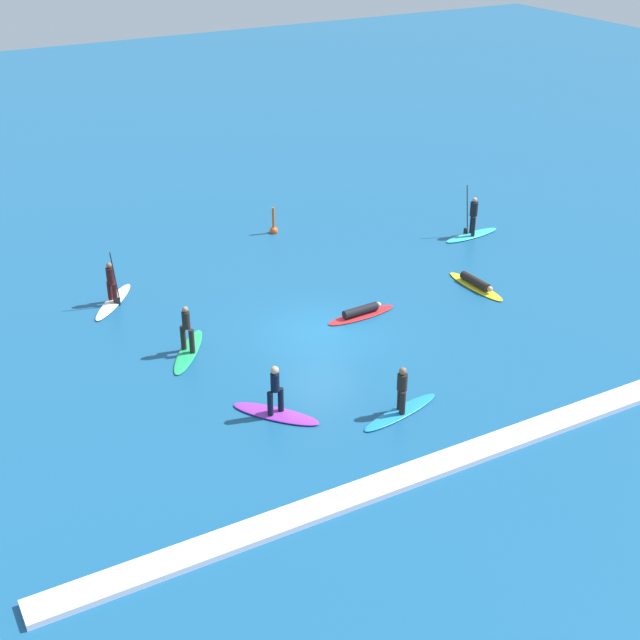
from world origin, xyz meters
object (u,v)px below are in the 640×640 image
surfer_on_blue_board (401,402)px  surfer_on_red_board (361,312)px  marker_buoy (274,228)px  surfer_on_teal_board (472,226)px  surfer_on_yellow_board (476,284)px  surfer_on_green_board (188,342)px  surfer_on_purple_board (276,405)px  surfer_on_white_board (113,294)px

surfer_on_blue_board → surfer_on_red_board: bearing=56.5°
marker_buoy → surfer_on_teal_board: bearing=-31.4°
surfer_on_yellow_board → surfer_on_blue_board: surfer_on_blue_board is taller
surfer_on_green_board → surfer_on_purple_board: surfer_on_green_board is taller
surfer_on_teal_board → surfer_on_purple_board: (-14.50, -8.84, -0.12)m
surfer_on_green_board → surfer_on_white_board: surfer_on_white_board is taller
surfer_on_green_board → surfer_on_yellow_board: surfer_on_green_board is taller
surfer_on_purple_board → surfer_on_white_board: (-2.10, 10.14, 0.02)m
surfer_on_green_board → surfer_on_red_board: 6.85m
surfer_on_purple_board → surfer_on_red_board: bearing=88.4°
surfer_on_teal_board → surfer_on_blue_board: size_ratio=0.97×
surfer_on_red_board → marker_buoy: marker_buoy is taller
marker_buoy → surfer_on_white_board: bearing=-158.3°
surfer_on_white_board → surfer_on_yellow_board: bearing=105.6°
surfer_on_purple_board → surfer_on_white_board: bearing=152.7°
surfer_on_blue_board → surfer_on_purple_board: bearing=139.7°
surfer_on_white_board → marker_buoy: bearing=150.7°
surfer_on_purple_board → surfer_on_white_board: size_ratio=0.94×
surfer_on_green_board → marker_buoy: size_ratio=2.24×
marker_buoy → surfer_on_purple_board: bearing=-116.0°
surfer_on_red_board → surfer_on_blue_board: bearing=-114.1°
surfer_on_teal_board → marker_buoy: surfer_on_teal_board is taller
surfer_on_purple_board → surfer_on_red_board: surfer_on_purple_board is taller
surfer_on_yellow_board → marker_buoy: 10.34m
surfer_on_teal_board → surfer_on_red_board: (-8.63, -4.37, -0.34)m
surfer_on_teal_board → surfer_on_yellow_board: surfer_on_teal_board is taller
surfer_on_purple_board → surfer_on_green_board: bearing=151.8°
surfer_on_yellow_board → surfer_on_blue_board: size_ratio=1.00×
surfer_on_yellow_board → surfer_on_white_board: size_ratio=1.09×
surfer_on_yellow_board → surfer_on_blue_board: bearing=-54.1°
surfer_on_purple_board → marker_buoy: size_ratio=2.06×
surfer_on_blue_board → surfer_on_red_board: size_ratio=1.07×
surfer_on_purple_board → marker_buoy: surfer_on_purple_board is taller
surfer_on_green_board → surfer_on_purple_board: bearing=46.1°
surfer_on_teal_board → surfer_on_purple_board: surfer_on_teal_board is taller
surfer_on_red_board → marker_buoy: 9.19m
surfer_on_green_board → surfer_on_yellow_board: bearing=122.3°
surfer_on_green_board → marker_buoy: (7.61, 8.59, -0.19)m
surfer_on_yellow_board → surfer_on_red_board: (-5.40, 0.10, -0.00)m
surfer_on_red_board → marker_buoy: bearing=81.6°
surfer_on_teal_board → surfer_on_purple_board: 16.99m
marker_buoy → surfer_on_red_board: bearing=-94.9°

